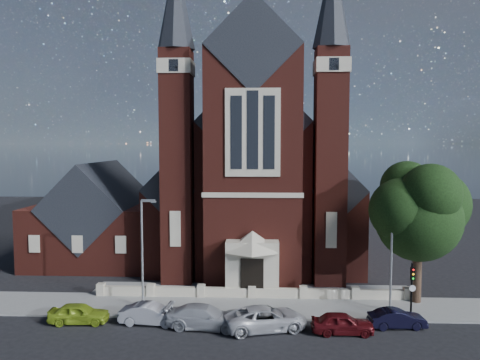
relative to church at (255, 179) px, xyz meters
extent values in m
plane|color=black|center=(0.00, -7.94, -8.19)|extent=(120.00, 120.00, 0.00)
cube|color=slate|center=(0.00, -18.44, -8.19)|extent=(60.00, 5.00, 0.12)
cube|color=slate|center=(0.00, -14.44, -8.19)|extent=(26.00, 3.00, 0.14)
cube|color=#BDB196|center=(0.00, -16.44, -8.19)|extent=(24.00, 0.40, 0.90)
cube|color=#551E16|center=(0.00, 2.06, -1.19)|extent=(10.00, 30.00, 14.00)
cube|color=black|center=(0.00, 2.06, 5.81)|extent=(10.00, 30.20, 10.00)
cube|color=#551E16|center=(-7.50, 1.06, -4.19)|extent=(5.00, 26.00, 8.00)
cube|color=#551E16|center=(7.50, 1.06, -4.19)|extent=(5.00, 26.00, 8.00)
cube|color=black|center=(-7.50, 1.06, -0.19)|extent=(5.01, 26.20, 5.01)
cube|color=black|center=(7.50, 1.06, -0.19)|extent=(5.01, 26.20, 5.01)
cube|color=#551E16|center=(0.00, -13.44, 1.81)|extent=(8.00, 3.00, 20.00)
cube|color=black|center=(0.00, -13.44, 11.81)|extent=(8.00, 3.20, 8.00)
cube|color=#BDB196|center=(0.00, -14.99, 4.81)|extent=(4.40, 0.15, 7.00)
cube|color=black|center=(0.00, -15.06, 5.01)|extent=(0.90, 0.08, 6.20)
cube|color=#BDB196|center=(0.00, -15.44, -5.99)|extent=(4.20, 2.00, 4.40)
cube|color=black|center=(0.00, -16.49, -6.59)|extent=(1.80, 0.12, 3.20)
cone|color=#BDB196|center=(0.00, -15.44, -3.79)|extent=(4.60, 4.60, 1.60)
cube|color=#551E16|center=(-6.50, -12.44, 1.81)|extent=(2.60, 2.60, 20.00)
cube|color=#BDB196|center=(-6.50, -12.44, 10.31)|extent=(2.80, 2.80, 1.20)
cone|color=black|center=(-6.50, -12.44, 15.81)|extent=(3.20, 3.20, 8.00)
cube|color=#551E16|center=(6.50, -12.44, 1.81)|extent=(2.60, 2.60, 20.00)
cube|color=#BDB196|center=(6.50, -12.44, 10.31)|extent=(2.80, 2.80, 1.20)
cube|color=#551E16|center=(-16.00, -4.94, -5.19)|extent=(12.00, 12.00, 6.00)
cube|color=black|center=(-16.00, -4.94, -2.19)|extent=(8.49, 12.20, 8.49)
cylinder|color=black|center=(12.50, -16.94, -5.69)|extent=(0.70, 0.70, 5.00)
sphere|color=black|center=(12.50, -16.94, -1.69)|extent=(6.40, 6.40, 6.40)
sphere|color=black|center=(12.90, -18.14, 0.31)|extent=(4.40, 4.40, 4.40)
cylinder|color=gray|center=(-8.00, -18.94, -4.19)|extent=(0.16, 0.16, 8.00)
cube|color=gray|center=(-7.50, -18.94, -0.19)|extent=(1.00, 0.15, 0.18)
cube|color=gray|center=(-7.10, -18.94, -0.27)|extent=(0.35, 0.22, 0.12)
cylinder|color=gray|center=(10.00, -18.94, -4.19)|extent=(0.16, 0.16, 8.00)
cube|color=gray|center=(10.50, -18.94, -0.19)|extent=(1.00, 0.15, 0.18)
cube|color=gray|center=(10.90, -18.94, -0.27)|extent=(0.35, 0.22, 0.12)
cylinder|color=black|center=(11.00, -20.44, -6.19)|extent=(0.14, 0.14, 4.00)
cube|color=black|center=(11.00, -20.59, -4.89)|extent=(0.28, 0.22, 0.90)
sphere|color=red|center=(11.00, -20.72, -4.59)|extent=(0.14, 0.14, 0.14)
sphere|color=#CC8C0C|center=(11.00, -20.72, -4.89)|extent=(0.14, 0.14, 0.14)
sphere|color=#0C9919|center=(11.00, -20.72, -5.19)|extent=(0.14, 0.14, 0.14)
imported|color=#86A420|center=(-11.60, -21.97, -7.50)|extent=(4.09, 1.84, 1.36)
imported|color=#929399|center=(-6.69, -21.92, -7.50)|extent=(4.29, 1.79, 1.38)
imported|color=#A6A7AD|center=(-3.01, -22.42, -7.44)|extent=(5.34, 2.59, 1.50)
imported|color=silver|center=(1.00, -22.52, -7.43)|extent=(5.93, 3.83, 1.52)
imported|color=#4C0D11|center=(5.90, -22.93, -7.51)|extent=(3.98, 1.62, 1.35)
imported|color=black|center=(9.67, -21.82, -7.57)|extent=(3.81, 1.56, 1.23)
camera|label=1|loc=(0.64, -52.24, 3.93)|focal=35.00mm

